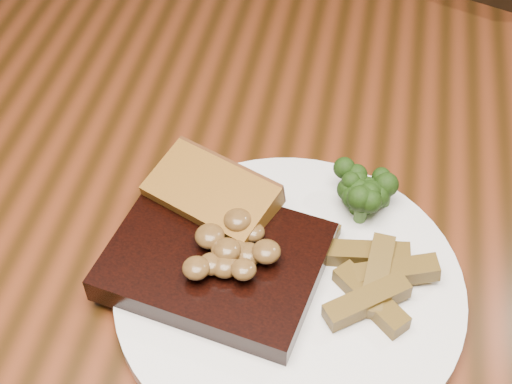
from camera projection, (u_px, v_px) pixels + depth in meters
dining_table at (252, 284)px, 0.73m from camera, size 1.60×0.90×0.75m
chair_far at (403, 66)px, 1.21m from camera, size 0.56×0.56×0.92m
plate at (289, 289)px, 0.61m from camera, size 0.31×0.31×0.01m
steak at (216, 261)px, 0.60m from camera, size 0.20×0.16×0.03m
steak_bone at (199, 324)px, 0.57m from camera, size 0.15×0.04×0.02m
mushroom_pile at (224, 247)px, 0.58m from camera, size 0.07×0.07×0.03m
garlic_bread at (213, 210)px, 0.64m from camera, size 0.13×0.10×0.02m
potato_wedges at (355, 268)px, 0.60m from camera, size 0.10×0.10×0.02m
broccoli_cluster at (359, 200)px, 0.64m from camera, size 0.07×0.07×0.04m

